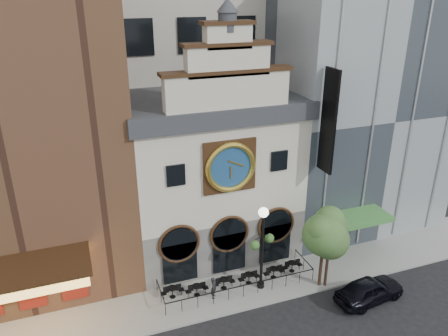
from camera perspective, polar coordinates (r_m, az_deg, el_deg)
ground at (r=29.78m, az=3.46°, el=-18.00°), size 120.00×120.00×0.00m
sidewalk at (r=31.52m, az=1.60°, el=-15.13°), size 44.00×5.00×0.15m
clock_building at (r=32.49m, az=-1.72°, el=-0.35°), size 12.60×8.78×18.65m
theater_building at (r=31.50m, az=-26.49°, el=7.87°), size 14.00×15.60×25.00m
retail_building at (r=38.97m, az=15.78°, el=8.10°), size 14.00×14.40×20.00m
cafe_railing at (r=31.20m, az=1.62°, el=-14.37°), size 10.60×2.60×0.90m
bistro_0 at (r=30.37m, az=-6.76°, el=-15.71°), size 1.58×0.68×0.90m
bistro_1 at (r=30.38m, az=-3.57°, el=-15.56°), size 1.58×0.68×0.90m
bistro_2 at (r=30.90m, az=-0.02°, el=-14.74°), size 1.58×0.68×0.90m
bistro_3 at (r=31.39m, az=3.28°, el=-14.10°), size 1.58×0.68×0.90m
bistro_4 at (r=32.06m, az=6.52°, el=-13.34°), size 1.58×0.68×0.90m
bistro_5 at (r=32.84m, az=8.89°, el=-12.51°), size 1.58×0.68×0.90m
car_right at (r=31.46m, az=18.47°, el=-14.85°), size 5.09×2.55×1.66m
pedestrian at (r=29.96m, az=-1.36°, el=-15.36°), size 0.59×0.68×1.57m
lamppost at (r=29.23m, az=5.04°, el=-9.27°), size 1.90×1.08×6.17m
tree_left at (r=30.14m, az=13.71°, el=-8.68°), size 2.75×2.65×5.29m
tree_right at (r=29.88m, az=13.02°, el=-8.05°), size 3.02×2.91×5.82m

